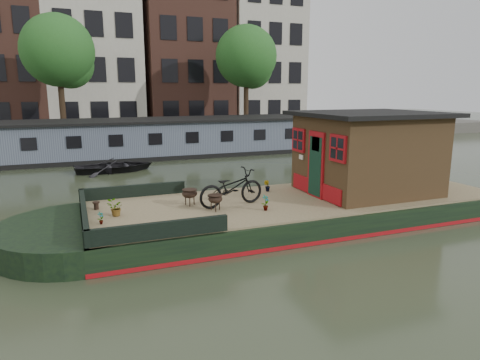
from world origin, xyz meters
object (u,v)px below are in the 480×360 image
object	(u,v)px
potted_plant_a	(266,203)
cabin	(367,152)
bicycle	(231,188)
brazier_rear	(190,197)
dinghy	(114,163)
brazier_front	(215,203)

from	to	relation	value
potted_plant_a	cabin	bearing A→B (deg)	12.14
bicycle	brazier_rear	bearing A→B (deg)	57.77
dinghy	potted_plant_a	bearing A→B (deg)	-167.63
cabin	dinghy	distance (m)	11.94
potted_plant_a	brazier_rear	distance (m)	2.07
brazier_front	dinghy	size ratio (longest dim) A/B	0.12
brazier_rear	dinghy	xyz separation A→B (m)	(-1.11, 9.49, -0.51)
bicycle	dinghy	distance (m)	10.18
bicycle	potted_plant_a	distance (m)	1.05
brazier_front	brazier_rear	size ratio (longest dim) A/B	0.95
potted_plant_a	dinghy	bearing A→B (deg)	104.68
brazier_front	brazier_rear	world-z (taller)	brazier_rear
brazier_rear	cabin	bearing A→B (deg)	-4.19
cabin	brazier_front	bearing A→B (deg)	-175.90
cabin	brazier_rear	world-z (taller)	cabin
brazier_rear	dinghy	bearing A→B (deg)	96.66
bicycle	brazier_front	distance (m)	0.70
bicycle	potted_plant_a	xyz separation A→B (m)	(0.66, -0.76, -0.29)
brazier_rear	brazier_front	bearing A→B (deg)	-57.39
brazier_rear	potted_plant_a	bearing A→B (deg)	-35.26
potted_plant_a	brazier_front	distance (m)	1.29
cabin	brazier_front	distance (m)	5.05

